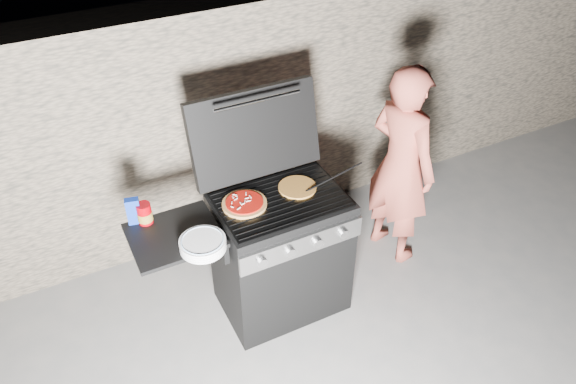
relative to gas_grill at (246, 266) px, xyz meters
name	(u,v)px	position (x,y,z in m)	size (l,w,h in m)	color
ground	(282,301)	(0.25, 0.00, -0.46)	(50.00, 50.00, 0.00)	#606060
stone_wall	(218,122)	(0.25, 1.05, 0.44)	(8.00, 0.35, 1.80)	#84725C
gas_grill	(246,266)	(0.00, 0.00, 0.00)	(1.34, 0.79, 0.91)	black
pizza_topped	(244,203)	(0.03, 0.05, 0.47)	(0.27, 0.27, 0.03)	#D88A54
pizza_plain	(297,187)	(0.39, 0.05, 0.46)	(0.24, 0.24, 0.01)	gold
sauce_jar	(144,213)	(-0.53, 0.17, 0.51)	(0.08, 0.08, 0.13)	#8E0007
blue_carton	(133,211)	(-0.59, 0.20, 0.53)	(0.08, 0.04, 0.17)	navy
plate_stack	(203,244)	(-0.31, -0.18, 0.48)	(0.26, 0.26, 0.06)	white
person	(401,166)	(1.25, 0.12, 0.31)	(0.56, 0.37, 1.53)	#B95041
tongs	(334,177)	(0.62, 0.00, 0.50)	(0.01, 0.01, 0.42)	black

